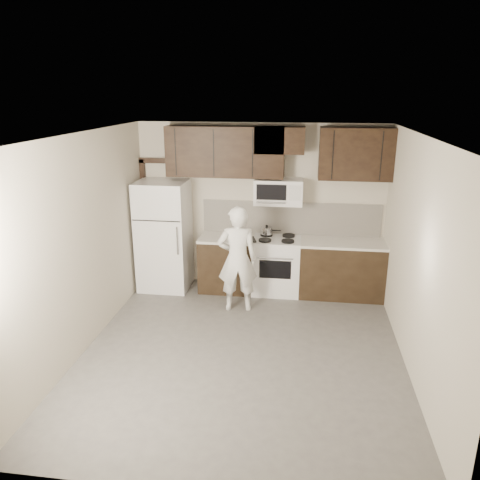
% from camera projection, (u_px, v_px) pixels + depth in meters
% --- Properties ---
extents(floor, '(4.50, 4.50, 0.00)m').
position_uv_depth(floor, '(242.00, 351.00, 5.96)').
color(floor, '#52504D').
rests_on(floor, ground).
extents(back_wall, '(4.00, 0.00, 4.00)m').
position_uv_depth(back_wall, '(260.00, 207.00, 7.67)').
color(back_wall, beige).
rests_on(back_wall, ground).
extents(ceiling, '(4.50, 4.50, 0.00)m').
position_uv_depth(ceiling, '(243.00, 136.00, 5.14)').
color(ceiling, white).
rests_on(ceiling, back_wall).
extents(counter_run, '(2.95, 0.64, 0.91)m').
position_uv_depth(counter_run, '(295.00, 266.00, 7.57)').
color(counter_run, black).
rests_on(counter_run, floor).
extents(stove, '(0.76, 0.66, 0.94)m').
position_uv_depth(stove, '(276.00, 265.00, 7.61)').
color(stove, white).
rests_on(stove, floor).
extents(backsplash, '(2.90, 0.02, 0.54)m').
position_uv_depth(backsplash, '(291.00, 218.00, 7.65)').
color(backsplash, silver).
rests_on(backsplash, counter_run).
extents(upper_cabinets, '(3.48, 0.35, 0.78)m').
position_uv_depth(upper_cabinets, '(274.00, 151.00, 7.19)').
color(upper_cabinets, black).
rests_on(upper_cabinets, back_wall).
extents(microwave, '(0.76, 0.42, 0.40)m').
position_uv_depth(microwave, '(279.00, 192.00, 7.36)').
color(microwave, white).
rests_on(microwave, upper_cabinets).
extents(refrigerator, '(0.80, 0.76, 1.80)m').
position_uv_depth(refrigerator, '(164.00, 236.00, 7.67)').
color(refrigerator, white).
rests_on(refrigerator, floor).
extents(door_trim, '(0.50, 0.08, 2.12)m').
position_uv_depth(door_trim, '(147.00, 210.00, 7.91)').
color(door_trim, black).
rests_on(door_trim, floor).
extents(saucepan, '(0.33, 0.19, 0.18)m').
position_uv_depth(saucepan, '(267.00, 231.00, 7.62)').
color(saucepan, silver).
rests_on(saucepan, stove).
extents(baking_tray, '(0.43, 0.36, 0.02)m').
position_uv_depth(baking_tray, '(244.00, 240.00, 7.39)').
color(baking_tray, black).
rests_on(baking_tray, counter_run).
extents(pizza, '(0.30, 0.30, 0.02)m').
position_uv_depth(pizza, '(244.00, 239.00, 7.38)').
color(pizza, beige).
rests_on(pizza, baking_tray).
extents(person, '(0.64, 0.47, 1.61)m').
position_uv_depth(person, '(237.00, 259.00, 6.88)').
color(person, white).
rests_on(person, floor).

